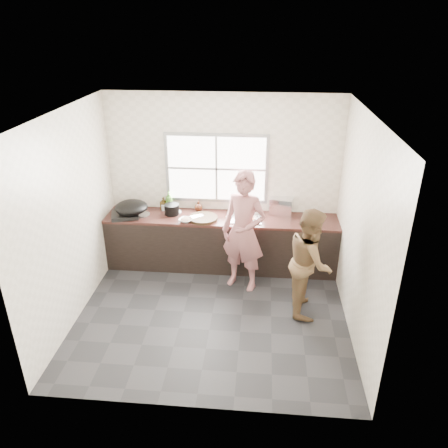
# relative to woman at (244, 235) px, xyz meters

# --- Properties ---
(floor) EXTENTS (3.60, 3.20, 0.01)m
(floor) POSITION_rel_woman_xyz_m (-0.37, -0.74, -0.84)
(floor) COLOR #252527
(floor) RESTS_ON ground
(ceiling) EXTENTS (3.60, 3.20, 0.01)m
(ceiling) POSITION_rel_woman_xyz_m (-0.37, -0.74, 1.87)
(ceiling) COLOR silver
(ceiling) RESTS_ON wall_back
(wall_back) EXTENTS (3.60, 0.01, 2.70)m
(wall_back) POSITION_rel_woman_xyz_m (-0.37, 0.87, 0.51)
(wall_back) COLOR silver
(wall_back) RESTS_ON ground
(wall_left) EXTENTS (0.01, 3.20, 2.70)m
(wall_left) POSITION_rel_woman_xyz_m (-2.18, -0.74, 0.51)
(wall_left) COLOR beige
(wall_left) RESTS_ON ground
(wall_right) EXTENTS (0.01, 3.20, 2.70)m
(wall_right) POSITION_rel_woman_xyz_m (1.43, -0.74, 0.51)
(wall_right) COLOR silver
(wall_right) RESTS_ON ground
(wall_front) EXTENTS (3.60, 0.01, 2.70)m
(wall_front) POSITION_rel_woman_xyz_m (-0.37, -2.34, 0.51)
(wall_front) COLOR beige
(wall_front) RESTS_ON ground
(cabinet) EXTENTS (3.60, 0.62, 0.82)m
(cabinet) POSITION_rel_woman_xyz_m (-0.37, 0.55, -0.43)
(cabinet) COLOR black
(cabinet) RESTS_ON floor
(countertop) EXTENTS (3.60, 0.64, 0.04)m
(countertop) POSITION_rel_woman_xyz_m (-0.37, 0.55, 0.00)
(countertop) COLOR #361B16
(countertop) RESTS_ON cabinet
(sink) EXTENTS (0.55, 0.45, 0.02)m
(sink) POSITION_rel_woman_xyz_m (-0.02, 0.55, 0.03)
(sink) COLOR silver
(sink) RESTS_ON countertop
(faucet) EXTENTS (0.02, 0.02, 0.30)m
(faucet) POSITION_rel_woman_xyz_m (-0.02, 0.75, 0.17)
(faucet) COLOR silver
(faucet) RESTS_ON countertop
(window_frame) EXTENTS (1.60, 0.05, 1.10)m
(window_frame) POSITION_rel_woman_xyz_m (-0.47, 0.85, 0.71)
(window_frame) COLOR #9EA0A5
(window_frame) RESTS_ON wall_back
(window_glazing) EXTENTS (1.50, 0.01, 1.00)m
(window_glazing) POSITION_rel_woman_xyz_m (-0.47, 0.83, 0.71)
(window_glazing) COLOR white
(window_glazing) RESTS_ON window_frame
(woman) EXTENTS (0.72, 0.60, 1.68)m
(woman) POSITION_rel_woman_xyz_m (0.00, 0.00, 0.00)
(woman) COLOR #B46C6C
(woman) RESTS_ON floor
(person_side) EXTENTS (0.58, 0.74, 1.50)m
(person_side) POSITION_rel_woman_xyz_m (0.90, -0.51, -0.09)
(person_side) COLOR brown
(person_side) RESTS_ON floor
(cutting_board) EXTENTS (0.44, 0.44, 0.04)m
(cutting_board) POSITION_rel_woman_xyz_m (-0.64, 0.44, 0.04)
(cutting_board) COLOR black
(cutting_board) RESTS_ON countertop
(cleaver) EXTENTS (0.21, 0.19, 0.01)m
(cleaver) POSITION_rel_woman_xyz_m (-0.74, 0.47, 0.06)
(cleaver) COLOR #B7B9BF
(cleaver) RESTS_ON cutting_board
(bowl_mince) EXTENTS (0.25, 0.25, 0.05)m
(bowl_mince) POSITION_rel_woman_xyz_m (-0.90, 0.34, 0.05)
(bowl_mince) COLOR white
(bowl_mince) RESTS_ON countertop
(bowl_crabs) EXTENTS (0.23, 0.23, 0.05)m
(bowl_crabs) POSITION_rel_woman_xyz_m (0.06, 0.43, 0.05)
(bowl_crabs) COLOR silver
(bowl_crabs) RESTS_ON countertop
(bowl_held) EXTENTS (0.23, 0.23, 0.06)m
(bowl_held) POSITION_rel_woman_xyz_m (0.07, 0.34, 0.05)
(bowl_held) COLOR white
(bowl_held) RESTS_ON countertop
(black_pot) EXTENTS (0.28, 0.28, 0.16)m
(black_pot) POSITION_rel_woman_xyz_m (-1.16, 0.60, 0.10)
(black_pot) COLOR black
(black_pot) RESTS_ON countertop
(plate_food) EXTENTS (0.25, 0.25, 0.02)m
(plate_food) POSITION_rel_woman_xyz_m (-1.13, 0.66, 0.03)
(plate_food) COLOR white
(plate_food) RESTS_ON countertop
(bottle_green) EXTENTS (0.13, 0.13, 0.31)m
(bottle_green) POSITION_rel_woman_xyz_m (-1.23, 0.78, 0.18)
(bottle_green) COLOR #45812A
(bottle_green) RESTS_ON countertop
(bottle_brown_tall) EXTENTS (0.10, 0.10, 0.18)m
(bottle_brown_tall) POSITION_rel_woman_xyz_m (-1.33, 0.78, 0.11)
(bottle_brown_tall) COLOR #422F10
(bottle_brown_tall) RESTS_ON countertop
(bottle_brown_short) EXTENTS (0.14, 0.14, 0.15)m
(bottle_brown_short) POSITION_rel_woman_xyz_m (-0.76, 0.77, 0.10)
(bottle_brown_short) COLOR #3F1D0F
(bottle_brown_short) RESTS_ON countertop
(glass_jar) EXTENTS (0.08, 0.08, 0.09)m
(glass_jar) POSITION_rel_woman_xyz_m (-1.32, 0.74, 0.07)
(glass_jar) COLOR silver
(glass_jar) RESTS_ON countertop
(burner) EXTENTS (0.51, 0.51, 0.06)m
(burner) POSITION_rel_woman_xyz_m (-1.87, 0.45, 0.05)
(burner) COLOR black
(burner) RESTS_ON countertop
(wok) EXTENTS (0.65, 0.65, 0.19)m
(wok) POSITION_rel_woman_xyz_m (-1.76, 0.46, 0.18)
(wok) COLOR black
(wok) RESTS_ON burner
(dish_rack) EXTENTS (0.39, 0.31, 0.26)m
(dish_rack) POSITION_rel_woman_xyz_m (0.55, 0.78, 0.15)
(dish_rack) COLOR silver
(dish_rack) RESTS_ON countertop
(pot_lid_left) EXTENTS (0.30, 0.30, 0.01)m
(pot_lid_left) POSITION_rel_woman_xyz_m (-1.69, 0.56, 0.03)
(pot_lid_left) COLOR #B1B2B8
(pot_lid_left) RESTS_ON countertop
(pot_lid_right) EXTENTS (0.29, 0.29, 0.01)m
(pot_lid_right) POSITION_rel_woman_xyz_m (-1.63, 0.52, 0.03)
(pot_lid_right) COLOR #AAABB1
(pot_lid_right) RESTS_ON countertop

